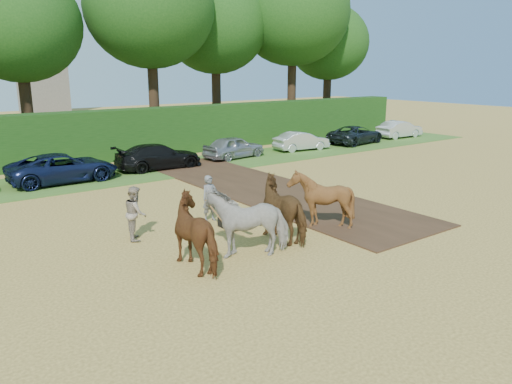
# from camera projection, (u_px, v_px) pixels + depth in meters

# --- Properties ---
(ground) EXTENTS (120.00, 120.00, 0.00)m
(ground) POSITION_uv_depth(u_px,v_px,m) (356.00, 236.00, 16.61)
(ground) COLOR gold
(ground) RESTS_ON ground
(earth_strip) EXTENTS (4.50, 17.00, 0.05)m
(earth_strip) POSITION_uv_depth(u_px,v_px,m) (264.00, 189.00, 22.93)
(earth_strip) COLOR #472D1C
(earth_strip) RESTS_ON ground
(grass_verge) EXTENTS (50.00, 5.00, 0.03)m
(grass_verge) POSITION_uv_depth(u_px,v_px,m) (166.00, 169.00, 27.53)
(grass_verge) COLOR #38601E
(grass_verge) RESTS_ON ground
(hedgerow) EXTENTS (46.00, 1.60, 3.00)m
(hedgerow) POSITION_uv_depth(u_px,v_px,m) (132.00, 134.00, 30.68)
(hedgerow) COLOR #14380F
(hedgerow) RESTS_ON ground
(spectator_near) EXTENTS (0.93, 1.04, 1.76)m
(spectator_near) POSITION_uv_depth(u_px,v_px,m) (136.00, 213.00, 16.12)
(spectator_near) COLOR #B6A28F
(spectator_near) RESTS_ON ground
(plough_team) EXTENTS (6.62, 4.98, 2.03)m
(plough_team) POSITION_uv_depth(u_px,v_px,m) (266.00, 214.00, 15.62)
(plough_team) COLOR brown
(plough_team) RESTS_ON ground
(parked_cars) EXTENTS (40.78, 2.90, 1.46)m
(parked_cars) POSITION_uv_depth(u_px,v_px,m) (189.00, 153.00, 28.55)
(parked_cars) COLOR #B6B9BD
(parked_cars) RESTS_ON ground
(treeline) EXTENTS (48.70, 10.60, 14.21)m
(treeline) POSITION_uv_depth(u_px,v_px,m) (77.00, 8.00, 30.37)
(treeline) COLOR #382616
(treeline) RESTS_ON ground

